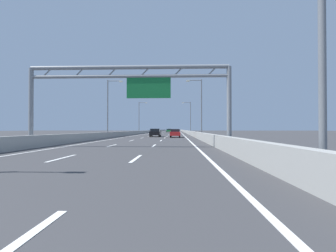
# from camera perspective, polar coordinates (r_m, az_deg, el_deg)

# --- Properties ---
(ground_plane) EXTENTS (260.00, 260.00, 0.00)m
(ground_plane) POSITION_cam_1_polar(r_m,az_deg,el_deg) (99.22, -0.01, -1.52)
(ground_plane) COLOR #38383A
(lane_dash_left_1) EXTENTS (0.16, 3.00, 0.01)m
(lane_dash_left_1) POSITION_cam_1_polar(r_m,az_deg,el_deg) (12.97, -23.43, -6.88)
(lane_dash_left_1) COLOR white
(lane_dash_left_1) RESTS_ON ground_plane
(lane_dash_left_2) EXTENTS (0.16, 3.00, 0.01)m
(lane_dash_left_2) POSITION_cam_1_polar(r_m,az_deg,el_deg) (21.42, -12.94, -4.46)
(lane_dash_left_2) COLOR white
(lane_dash_left_2) RESTS_ON ground_plane
(lane_dash_left_3) EXTENTS (0.16, 3.00, 0.01)m
(lane_dash_left_3) POSITION_cam_1_polar(r_m,az_deg,el_deg) (30.19, -8.48, -3.38)
(lane_dash_left_3) COLOR white
(lane_dash_left_3) RESTS_ON ground_plane
(lane_dash_left_4) EXTENTS (0.16, 3.00, 0.01)m
(lane_dash_left_4) POSITION_cam_1_polar(r_m,az_deg,el_deg) (39.06, -6.04, -2.77)
(lane_dash_left_4) COLOR white
(lane_dash_left_4) RESTS_ON ground_plane
(lane_dash_left_5) EXTENTS (0.16, 3.00, 0.01)m
(lane_dash_left_5) POSITION_cam_1_polar(r_m,az_deg,el_deg) (47.98, -4.50, -2.39)
(lane_dash_left_5) COLOR white
(lane_dash_left_5) RESTS_ON ground_plane
(lane_dash_left_6) EXTENTS (0.16, 3.00, 0.01)m
(lane_dash_left_6) POSITION_cam_1_polar(r_m,az_deg,el_deg) (56.92, -3.45, -2.12)
(lane_dash_left_6) COLOR white
(lane_dash_left_6) RESTS_ON ground_plane
(lane_dash_left_7) EXTENTS (0.16, 3.00, 0.01)m
(lane_dash_left_7) POSITION_cam_1_polar(r_m,az_deg,el_deg) (65.89, -2.69, -1.93)
(lane_dash_left_7) COLOR white
(lane_dash_left_7) RESTS_ON ground_plane
(lane_dash_left_8) EXTENTS (0.16, 3.00, 0.01)m
(lane_dash_left_8) POSITION_cam_1_polar(r_m,az_deg,el_deg) (74.85, -2.10, -1.79)
(lane_dash_left_8) COLOR white
(lane_dash_left_8) RESTS_ON ground_plane
(lane_dash_left_9) EXTENTS (0.16, 3.00, 0.01)m
(lane_dash_left_9) POSITION_cam_1_polar(r_m,az_deg,el_deg) (83.83, -1.65, -1.67)
(lane_dash_left_9) COLOR white
(lane_dash_left_9) RESTS_ON ground_plane
(lane_dash_left_10) EXTENTS (0.16, 3.00, 0.01)m
(lane_dash_left_10) POSITION_cam_1_polar(r_m,az_deg,el_deg) (92.81, -1.28, -1.58)
(lane_dash_left_10) COLOR white
(lane_dash_left_10) RESTS_ON ground_plane
(lane_dash_left_11) EXTENTS (0.16, 3.00, 0.01)m
(lane_dash_left_11) POSITION_cam_1_polar(r_m,az_deg,el_deg) (101.80, -0.97, -1.50)
(lane_dash_left_11) COLOR white
(lane_dash_left_11) RESTS_ON ground_plane
(lane_dash_left_12) EXTENTS (0.16, 3.00, 0.01)m
(lane_dash_left_12) POSITION_cam_1_polar(r_m,az_deg,el_deg) (110.78, -0.72, -1.44)
(lane_dash_left_12) COLOR white
(lane_dash_left_12) RESTS_ON ground_plane
(lane_dash_left_13) EXTENTS (0.16, 3.00, 0.01)m
(lane_dash_left_13) POSITION_cam_1_polar(r_m,az_deg,el_deg) (119.77, -0.50, -1.38)
(lane_dash_left_13) COLOR white
(lane_dash_left_13) RESTS_ON ground_plane
(lane_dash_left_14) EXTENTS (0.16, 3.00, 0.01)m
(lane_dash_left_14) POSITION_cam_1_polar(r_m,az_deg,el_deg) (128.76, -0.32, -1.33)
(lane_dash_left_14) COLOR white
(lane_dash_left_14) RESTS_ON ground_plane
(lane_dash_left_15) EXTENTS (0.16, 3.00, 0.01)m
(lane_dash_left_15) POSITION_cam_1_polar(r_m,az_deg,el_deg) (137.75, -0.15, -1.29)
(lane_dash_left_15) COLOR white
(lane_dash_left_15) RESTS_ON ground_plane
(lane_dash_left_16) EXTENTS (0.16, 3.00, 0.01)m
(lane_dash_left_16) POSITION_cam_1_polar(r_m,az_deg,el_deg) (146.75, -0.01, -1.26)
(lane_dash_left_16) COLOR white
(lane_dash_left_16) RESTS_ON ground_plane
(lane_dash_left_17) EXTENTS (0.16, 3.00, 0.01)m
(lane_dash_left_17) POSITION_cam_1_polar(r_m,az_deg,el_deg) (155.74, 0.11, -1.23)
(lane_dash_left_17) COLOR white
(lane_dash_left_17) RESTS_ON ground_plane
(lane_dash_right_1) EXTENTS (0.16, 3.00, 0.01)m
(lane_dash_right_1) POSITION_cam_1_polar(r_m,az_deg,el_deg) (11.88, -7.43, -7.51)
(lane_dash_right_1) COLOR white
(lane_dash_right_1) RESTS_ON ground_plane
(lane_dash_right_2) EXTENTS (0.16, 3.00, 0.01)m
(lane_dash_right_2) POSITION_cam_1_polar(r_m,az_deg,el_deg) (20.78, -3.28, -4.60)
(lane_dash_right_2) COLOR white
(lane_dash_right_2) RESTS_ON ground_plane
(lane_dash_right_3) EXTENTS (0.16, 3.00, 0.01)m
(lane_dash_right_3) POSITION_cam_1_polar(r_m,az_deg,el_deg) (29.73, -1.63, -3.42)
(lane_dash_right_3) COLOR white
(lane_dash_right_3) RESTS_ON ground_plane
(lane_dash_right_4) EXTENTS (0.16, 3.00, 0.01)m
(lane_dash_right_4) POSITION_cam_1_polar(r_m,az_deg,el_deg) (38.71, -0.75, -2.79)
(lane_dash_right_4) COLOR white
(lane_dash_right_4) RESTS_ON ground_plane
(lane_dash_right_5) EXTENTS (0.16, 3.00, 0.01)m
(lane_dash_right_5) POSITION_cam_1_polar(r_m,az_deg,el_deg) (47.70, -0.20, -2.40)
(lane_dash_right_5) COLOR white
(lane_dash_right_5) RESTS_ON ground_plane
(lane_dash_right_6) EXTENTS (0.16, 3.00, 0.01)m
(lane_dash_right_6) POSITION_cam_1_polar(r_m,az_deg,el_deg) (56.69, 0.17, -2.13)
(lane_dash_right_6) COLOR white
(lane_dash_right_6) RESTS_ON ground_plane
(lane_dash_right_7) EXTENTS (0.16, 3.00, 0.01)m
(lane_dash_right_7) POSITION_cam_1_polar(r_m,az_deg,el_deg) (65.68, 0.45, -1.94)
(lane_dash_right_7) COLOR white
(lane_dash_right_7) RESTS_ON ground_plane
(lane_dash_right_8) EXTENTS (0.16, 3.00, 0.01)m
(lane_dash_right_8) POSITION_cam_1_polar(r_m,az_deg,el_deg) (74.67, 0.65, -1.79)
(lane_dash_right_8) COLOR white
(lane_dash_right_8) RESTS_ON ground_plane
(lane_dash_right_9) EXTENTS (0.16, 3.00, 0.01)m
(lane_dash_right_9) POSITION_cam_1_polar(r_m,az_deg,el_deg) (83.67, 0.82, -1.67)
(lane_dash_right_9) COLOR white
(lane_dash_right_9) RESTS_ON ground_plane
(lane_dash_right_10) EXTENTS (0.16, 3.00, 0.01)m
(lane_dash_right_10) POSITION_cam_1_polar(r_m,az_deg,el_deg) (92.67, 0.95, -1.58)
(lane_dash_right_10) COLOR white
(lane_dash_right_10) RESTS_ON ground_plane
(lane_dash_right_11) EXTENTS (0.16, 3.00, 0.01)m
(lane_dash_right_11) POSITION_cam_1_polar(r_m,az_deg,el_deg) (101.66, 1.05, -1.50)
(lane_dash_right_11) COLOR white
(lane_dash_right_11) RESTS_ON ground_plane
(lane_dash_right_12) EXTENTS (0.16, 3.00, 0.01)m
(lane_dash_right_12) POSITION_cam_1_polar(r_m,az_deg,el_deg) (110.66, 1.14, -1.44)
(lane_dash_right_12) COLOR white
(lane_dash_right_12) RESTS_ON ground_plane
(lane_dash_right_13) EXTENTS (0.16, 3.00, 0.01)m
(lane_dash_right_13) POSITION_cam_1_polar(r_m,az_deg,el_deg) (119.66, 1.22, -1.38)
(lane_dash_right_13) COLOR white
(lane_dash_right_13) RESTS_ON ground_plane
(lane_dash_right_14) EXTENTS (0.16, 3.00, 0.01)m
(lane_dash_right_14) POSITION_cam_1_polar(r_m,az_deg,el_deg) (128.66, 1.29, -1.33)
(lane_dash_right_14) COLOR white
(lane_dash_right_14) RESTS_ON ground_plane
(lane_dash_right_15) EXTENTS (0.16, 3.00, 0.01)m
(lane_dash_right_15) POSITION_cam_1_polar(r_m,az_deg,el_deg) (137.66, 1.34, -1.29)
(lane_dash_right_15) COLOR white
(lane_dash_right_15) RESTS_ON ground_plane
(lane_dash_right_16) EXTENTS (0.16, 3.00, 0.01)m
(lane_dash_right_16) POSITION_cam_1_polar(r_m,az_deg,el_deg) (146.65, 1.39, -1.26)
(lane_dash_right_16) COLOR white
(lane_dash_right_16) RESTS_ON ground_plane
(lane_dash_right_17) EXTENTS (0.16, 3.00, 0.01)m
(lane_dash_right_17) POSITION_cam_1_polar(r_m,az_deg,el_deg) (155.65, 1.44, -1.23)
(lane_dash_right_17) COLOR white
(lane_dash_right_17) RESTS_ON ground_plane
(edge_line_left) EXTENTS (0.16, 176.00, 0.01)m
(edge_line_left) POSITION_cam_1_polar(r_m,az_deg,el_deg) (87.61, -3.75, -1.63)
(edge_line_left) COLOR white
(edge_line_left) RESTS_ON ground_plane
(edge_line_right) EXTENTS (0.16, 176.00, 0.01)m
(edge_line_right) POSITION_cam_1_polar(r_m,az_deg,el_deg) (87.16, 3.14, -1.63)
(edge_line_right) COLOR white
(edge_line_right) RESTS_ON ground_plane
(barrier_left) EXTENTS (0.45, 220.00, 0.95)m
(barrier_left) POSITION_cam_1_polar(r_m,az_deg,el_deg) (109.66, -3.42, -1.20)
(barrier_left) COLOR #9E9E99
(barrier_left) RESTS_ON ground_plane
(barrier_right) EXTENTS (0.45, 220.00, 0.95)m
(barrier_right) POSITION_cam_1_polar(r_m,az_deg,el_deg) (109.18, 3.81, -1.20)
(barrier_right) COLOR #9E9E99
(barrier_right) RESTS_ON ground_plane
(sign_gantry) EXTENTS (15.80, 0.36, 6.36)m
(sign_gantry) POSITION_cam_1_polar(r_m,az_deg,el_deg) (19.40, -8.56, 9.42)
(sign_gantry) COLOR gray
(sign_gantry) RESTS_ON ground_plane
(streetlamp_left_mid) EXTENTS (2.58, 0.28, 9.50)m
(streetlamp_left_mid) POSITION_cam_1_polar(r_m,az_deg,el_deg) (41.57, -13.57, 4.81)
(streetlamp_left_mid) COLOR slate
(streetlamp_left_mid) RESTS_ON ground_plane
(streetlamp_right_mid) EXTENTS (2.58, 0.28, 9.50)m
(streetlamp_right_mid) POSITION_cam_1_polar(r_m,az_deg,el_deg) (40.20, 7.46, 4.98)
(streetlamp_right_mid) COLOR slate
(streetlamp_right_mid) RESTS_ON ground_plane
(streetlamp_left_far) EXTENTS (2.58, 0.28, 9.50)m
(streetlamp_left_far) POSITION_cam_1_polar(r_m,az_deg,el_deg) (73.86, -6.59, 2.39)
(streetlamp_left_far) COLOR slate
(streetlamp_left_far) RESTS_ON ground_plane
(streetlamp_right_far) EXTENTS (2.58, 0.28, 9.50)m
(streetlamp_right_far) POSITION_cam_1_polar(r_m,az_deg,el_deg) (73.10, 5.06, 2.42)
(streetlamp_right_far) COLOR slate
(streetlamp_right_far) RESTS_ON ground_plane
(black_car) EXTENTS (1.85, 4.18, 1.48)m
(black_car) POSITION_cam_1_polar(r_m,az_deg,el_deg) (44.92, -2.97, -1.54)
(black_car) COLOR black
(black_car) RESTS_ON ground_plane
(yellow_car) EXTENTS (1.81, 4.66, 1.55)m
(yellow_car) POSITION_cam_1_polar(r_m,az_deg,el_deg) (125.33, 0.39, -0.99)
(yellow_car) COLOR yellow
(yellow_car) RESTS_ON ground_plane
(red_car) EXTENTS (1.70, 4.12, 1.41)m
(red_car) POSITION_cam_1_polar(r_m,az_deg,el_deg) (41.17, 1.69, -1.67)
(red_car) COLOR red
(red_car) RESTS_ON ground_plane
(green_car) EXTENTS (1.88, 4.30, 1.45)m
(green_car) POSITION_cam_1_polar(r_m,az_deg,el_deg) (106.03, 0.14, -1.07)
(green_car) COLOR #1E7A38
(green_car) RESTS_ON ground_plane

